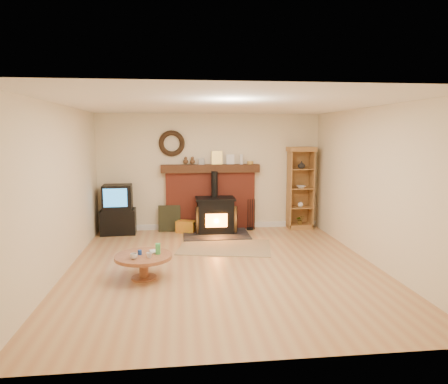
{
  "coord_description": "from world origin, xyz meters",
  "views": [
    {
      "loc": [
        -0.69,
        -6.23,
        2.15
      ],
      "look_at": [
        0.12,
        1.0,
        1.09
      ],
      "focal_mm": 32.0,
      "sensor_mm": 36.0,
      "label": 1
    }
  ],
  "objects": [
    {
      "name": "fire_tools",
      "position": [
        0.89,
        2.5,
        0.16
      ],
      "size": [
        0.19,
        0.16,
        0.7
      ],
      "color": "black",
      "rests_on": "ground"
    },
    {
      "name": "chimney_breast",
      "position": [
        0.0,
        2.67,
        0.8
      ],
      "size": [
        2.2,
        0.22,
        1.78
      ],
      "color": "#983726",
      "rests_on": "ground"
    },
    {
      "name": "firelog_box",
      "position": [
        -0.56,
        2.4,
        0.13
      ],
      "size": [
        0.49,
        0.4,
        0.26
      ],
      "primitive_type": "cube",
      "rotation": [
        0.0,
        0.0,
        -0.41
      ],
      "color": "yellow",
      "rests_on": "ground"
    },
    {
      "name": "curio_cabinet",
      "position": [
        2.04,
        2.55,
        0.94
      ],
      "size": [
        0.6,
        0.43,
        1.87
      ],
      "color": "#965C31",
      "rests_on": "ground"
    },
    {
      "name": "tv_unit",
      "position": [
        -2.03,
        2.47,
        0.51
      ],
      "size": [
        0.75,
        0.55,
        1.07
      ],
      "color": "black",
      "rests_on": "ground"
    },
    {
      "name": "area_rug",
      "position": [
        0.15,
        1.15,
        0.01
      ],
      "size": [
        1.92,
        1.5,
        0.01
      ],
      "primitive_type": "cube",
      "rotation": [
        0.0,
        0.0,
        -0.2
      ],
      "color": "brown",
      "rests_on": "ground"
    },
    {
      "name": "room_shell",
      "position": [
        -0.02,
        0.09,
        1.72
      ],
      "size": [
        5.02,
        5.52,
        2.61
      ],
      "color": "beige",
      "rests_on": "ground"
    },
    {
      "name": "leaning_painting",
      "position": [
        -0.93,
        2.55,
        0.29
      ],
      "size": [
        0.49,
        0.13,
        0.58
      ],
      "primitive_type": "cube",
      "rotation": [
        -0.17,
        0.0,
        0.0
      ],
      "color": "black",
      "rests_on": "ground"
    },
    {
      "name": "wood_stove",
      "position": [
        0.07,
        2.28,
        0.38
      ],
      "size": [
        1.4,
        1.0,
        1.34
      ],
      "color": "black",
      "rests_on": "ground"
    },
    {
      "name": "coffee_table",
      "position": [
        -1.24,
        -0.39,
        0.3
      ],
      "size": [
        0.85,
        0.85,
        0.53
      ],
      "color": "brown",
      "rests_on": "ground"
    },
    {
      "name": "ground",
      "position": [
        0.0,
        0.0,
        0.0
      ],
      "size": [
        5.5,
        5.5,
        0.0
      ],
      "primitive_type": "plane",
      "color": "#B3794A",
      "rests_on": "ground"
    }
  ]
}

